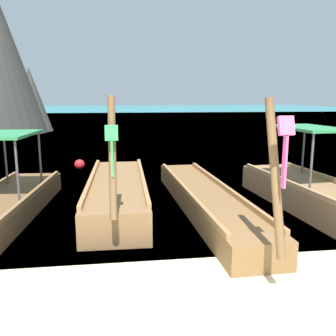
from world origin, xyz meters
name	(u,v)px	position (x,y,z in m)	size (l,w,h in m)	color
sea_water	(125,112)	(0.00, 62.29, 0.00)	(120.00, 120.00, 0.00)	teal
longtail_boat_red_ribbon	(2,207)	(-3.44, 4.58, 0.30)	(1.56, 5.91, 2.22)	brown
longtail_boat_green_ribbon	(117,193)	(-1.07, 5.30, 0.33)	(1.35, 5.38, 2.58)	brown
longtail_boat_pink_ribbon	(205,200)	(0.91, 4.70, 0.26)	(1.29, 6.84, 2.55)	brown
longtail_boat_blue_ribbon	(323,199)	(3.38, 4.07, 0.37)	(1.73, 6.12, 2.87)	olive
mooring_buoy_near	(80,164)	(-2.43, 10.00, 0.18)	(0.36, 0.36, 0.36)	red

